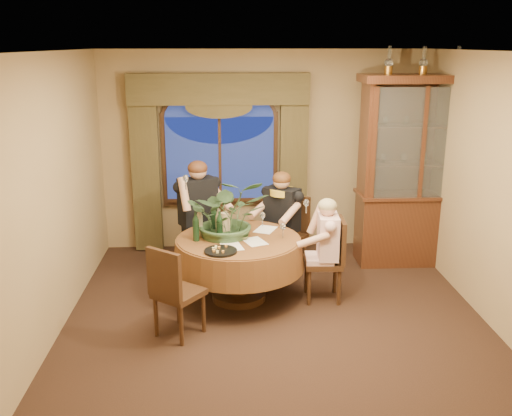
{
  "coord_description": "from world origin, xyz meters",
  "views": [
    {
      "loc": [
        -0.49,
        -5.44,
        2.88
      ],
      "look_at": [
        -0.18,
        0.67,
        1.1
      ],
      "focal_mm": 40.0,
      "sensor_mm": 36.0,
      "label": 1
    }
  ],
  "objects_px": {
    "person_scarf": "(282,223)",
    "wine_bottle_1": "(218,223)",
    "oil_lamp_center": "(424,60)",
    "person_pink": "(327,250)",
    "olive_bowl": "(242,237)",
    "chair_front_left": "(179,291)",
    "stoneware_vase": "(225,224)",
    "oil_lamp_left": "(389,60)",
    "chair_right": "(323,260)",
    "chair_back": "(214,235)",
    "wine_bottle_0": "(200,222)",
    "centerpiece_plant": "(228,185)",
    "oil_lamp_right": "(458,60)",
    "person_back": "(198,216)",
    "wine_bottle_4": "(196,227)",
    "dining_table": "(239,269)",
    "wine_bottle_2": "(220,226)",
    "chair_back_right": "(287,235)",
    "wine_bottle_3": "(214,219)",
    "china_cabinet": "(415,172)"
  },
  "relations": [
    {
      "from": "person_back",
      "to": "olive_bowl",
      "type": "height_order",
      "value": "person_back"
    },
    {
      "from": "dining_table",
      "to": "chair_back_right",
      "type": "relative_size",
      "value": 1.57
    },
    {
      "from": "centerpiece_plant",
      "to": "person_pink",
      "type": "bearing_deg",
      "value": -8.14
    },
    {
      "from": "oil_lamp_right",
      "to": "stoneware_vase",
      "type": "bearing_deg",
      "value": -161.92
    },
    {
      "from": "wine_bottle_1",
      "to": "olive_bowl",
      "type": "bearing_deg",
      "value": -23.06
    },
    {
      "from": "oil_lamp_center",
      "to": "centerpiece_plant",
      "type": "height_order",
      "value": "oil_lamp_center"
    },
    {
      "from": "olive_bowl",
      "to": "wine_bottle_4",
      "type": "xyz_separation_m",
      "value": [
        -0.52,
        -0.02,
        0.14
      ]
    },
    {
      "from": "chair_back_right",
      "to": "stoneware_vase",
      "type": "height_order",
      "value": "stoneware_vase"
    },
    {
      "from": "olive_bowl",
      "to": "wine_bottle_4",
      "type": "relative_size",
      "value": 0.42
    },
    {
      "from": "person_scarf",
      "to": "wine_bottle_0",
      "type": "height_order",
      "value": "person_scarf"
    },
    {
      "from": "stoneware_vase",
      "to": "person_back",
      "type": "bearing_deg",
      "value": 113.55
    },
    {
      "from": "china_cabinet",
      "to": "chair_back",
      "type": "height_order",
      "value": "china_cabinet"
    },
    {
      "from": "oil_lamp_right",
      "to": "person_scarf",
      "type": "distance_m",
      "value": 2.99
    },
    {
      "from": "person_scarf",
      "to": "centerpiece_plant",
      "type": "distance_m",
      "value": 1.17
    },
    {
      "from": "dining_table",
      "to": "wine_bottle_3",
      "type": "distance_m",
      "value": 0.64
    },
    {
      "from": "person_scarf",
      "to": "wine_bottle_0",
      "type": "bearing_deg",
      "value": 70.24
    },
    {
      "from": "chair_right",
      "to": "wine_bottle_3",
      "type": "distance_m",
      "value": 1.34
    },
    {
      "from": "stoneware_vase",
      "to": "wine_bottle_2",
      "type": "bearing_deg",
      "value": -109.76
    },
    {
      "from": "oil_lamp_left",
      "to": "wine_bottle_0",
      "type": "bearing_deg",
      "value": -157.27
    },
    {
      "from": "chair_front_left",
      "to": "stoneware_vase",
      "type": "xyz_separation_m",
      "value": [
        0.47,
        0.93,
        0.4
      ]
    },
    {
      "from": "person_pink",
      "to": "stoneware_vase",
      "type": "relative_size",
      "value": 4.65
    },
    {
      "from": "person_pink",
      "to": "person_back",
      "type": "distance_m",
      "value": 1.81
    },
    {
      "from": "centerpiece_plant",
      "to": "chair_front_left",
      "type": "bearing_deg",
      "value": -119.57
    },
    {
      "from": "chair_back_right",
      "to": "wine_bottle_3",
      "type": "xyz_separation_m",
      "value": [
        -0.93,
        -0.65,
        0.44
      ]
    },
    {
      "from": "chair_back",
      "to": "wine_bottle_0",
      "type": "height_order",
      "value": "wine_bottle_0"
    },
    {
      "from": "oil_lamp_center",
      "to": "person_pink",
      "type": "bearing_deg",
      "value": -139.31
    },
    {
      "from": "chair_right",
      "to": "chair_back",
      "type": "distance_m",
      "value": 1.59
    },
    {
      "from": "oil_lamp_center",
      "to": "wine_bottle_1",
      "type": "bearing_deg",
      "value": -158.43
    },
    {
      "from": "oil_lamp_right",
      "to": "stoneware_vase",
      "type": "xyz_separation_m",
      "value": [
        -2.93,
        -0.96,
        -1.79
      ]
    },
    {
      "from": "person_scarf",
      "to": "wine_bottle_1",
      "type": "bearing_deg",
      "value": 78.13
    },
    {
      "from": "chair_back",
      "to": "wine_bottle_1",
      "type": "distance_m",
      "value": 0.96
    },
    {
      "from": "oil_lamp_center",
      "to": "wine_bottle_2",
      "type": "relative_size",
      "value": 1.03
    },
    {
      "from": "dining_table",
      "to": "wine_bottle_2",
      "type": "height_order",
      "value": "wine_bottle_2"
    },
    {
      "from": "wine_bottle_1",
      "to": "oil_lamp_left",
      "type": "bearing_deg",
      "value": 25.47
    },
    {
      "from": "person_back",
      "to": "oil_lamp_center",
      "type": "bearing_deg",
      "value": 154.83
    },
    {
      "from": "oil_lamp_left",
      "to": "chair_right",
      "type": "relative_size",
      "value": 0.35
    },
    {
      "from": "chair_front_left",
      "to": "centerpiece_plant",
      "type": "height_order",
      "value": "centerpiece_plant"
    },
    {
      "from": "chair_back",
      "to": "centerpiece_plant",
      "type": "bearing_deg",
      "value": 85.16
    },
    {
      "from": "chair_back",
      "to": "wine_bottle_2",
      "type": "height_order",
      "value": "wine_bottle_2"
    },
    {
      "from": "person_back",
      "to": "wine_bottle_2",
      "type": "distance_m",
      "value": 1.03
    },
    {
      "from": "dining_table",
      "to": "person_pink",
      "type": "height_order",
      "value": "person_pink"
    },
    {
      "from": "chair_right",
      "to": "wine_bottle_0",
      "type": "height_order",
      "value": "wine_bottle_0"
    },
    {
      "from": "oil_lamp_left",
      "to": "person_scarf",
      "type": "relative_size",
      "value": 0.25
    },
    {
      "from": "person_pink",
      "to": "stoneware_vase",
      "type": "distance_m",
      "value": 1.21
    },
    {
      "from": "china_cabinet",
      "to": "chair_back_right",
      "type": "height_order",
      "value": "china_cabinet"
    },
    {
      "from": "stoneware_vase",
      "to": "chair_right",
      "type": "bearing_deg",
      "value": -8.68
    },
    {
      "from": "oil_lamp_center",
      "to": "oil_lamp_right",
      "type": "relative_size",
      "value": 1.0
    },
    {
      "from": "oil_lamp_center",
      "to": "stoneware_vase",
      "type": "relative_size",
      "value": 1.3
    },
    {
      "from": "oil_lamp_right",
      "to": "chair_back",
      "type": "xyz_separation_m",
      "value": [
        -3.08,
        -0.17,
        -2.19
      ]
    },
    {
      "from": "chair_front_left",
      "to": "wine_bottle_0",
      "type": "relative_size",
      "value": 2.91
    }
  ]
}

